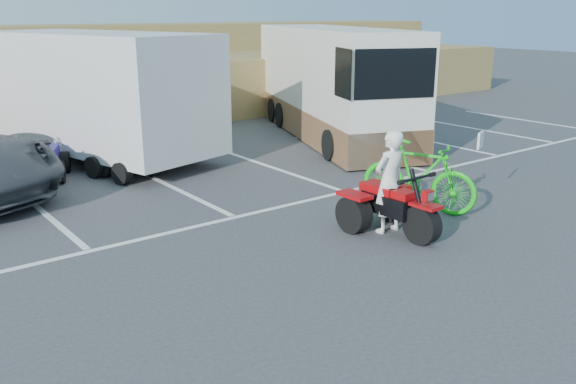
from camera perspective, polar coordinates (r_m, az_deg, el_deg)
ground at (r=9.33m, az=3.04°, el=-6.21°), size 100.00×100.00×0.00m
parking_stripes at (r=12.93m, az=-5.69°, el=0.30°), size 28.00×5.16×0.01m
grass_embankment at (r=22.82m, az=-23.26°, el=9.76°), size 40.00×8.50×3.10m
red_trike_atv at (r=10.47m, az=9.84°, el=-3.85°), size 1.31×1.73×1.10m
rider at (r=10.30m, az=9.46°, el=0.94°), size 0.65×0.43×1.75m
green_dirt_bike at (r=11.59m, az=12.10°, el=1.47°), size 1.40×2.28×1.33m
cargo_trailer at (r=16.15m, az=-17.51°, el=8.98°), size 4.31×7.14×3.12m
rv_motorhome at (r=18.32m, az=4.01°, el=9.46°), size 5.24×8.85×3.11m
quad_atv_blue at (r=14.75m, az=-21.92°, el=1.18°), size 1.56×1.73×0.93m
quad_atv_green at (r=14.30m, az=-15.05°, el=1.38°), size 1.42×1.67×0.93m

